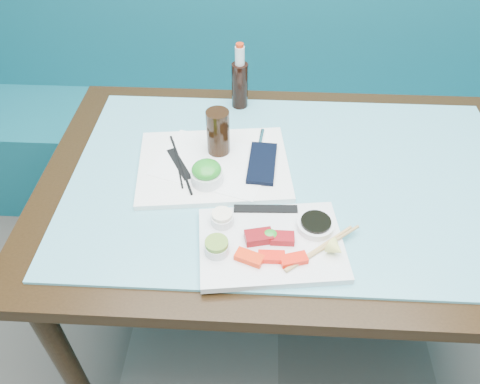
{
  "coord_description": "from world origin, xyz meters",
  "views": [
    {
      "loc": [
        -0.1,
        0.49,
        1.62
      ],
      "look_at": [
        -0.14,
        1.34,
        0.8
      ],
      "focal_mm": 35.0,
      "sensor_mm": 36.0,
      "label": 1
    }
  ],
  "objects_px": {
    "dining_table": "(291,200)",
    "cola_bottle_body": "(240,85)",
    "seaweed_bowl": "(207,177)",
    "cola_glass": "(218,132)",
    "serving_tray": "(214,165)",
    "blue_napkin": "(215,172)",
    "booth_bench": "(281,117)",
    "sashimi_plate": "(271,244)"
  },
  "relations": [
    {
      "from": "dining_table",
      "to": "cola_bottle_body",
      "type": "bearing_deg",
      "value": 115.76
    },
    {
      "from": "seaweed_bowl",
      "to": "cola_glass",
      "type": "distance_m",
      "value": 0.14
    },
    {
      "from": "serving_tray",
      "to": "cola_glass",
      "type": "bearing_deg",
      "value": 72.83
    },
    {
      "from": "seaweed_bowl",
      "to": "cola_bottle_body",
      "type": "bearing_deg",
      "value": 80.37
    },
    {
      "from": "dining_table",
      "to": "blue_napkin",
      "type": "bearing_deg",
      "value": 177.96
    },
    {
      "from": "dining_table",
      "to": "serving_tray",
      "type": "relative_size",
      "value": 3.38
    },
    {
      "from": "booth_bench",
      "to": "dining_table",
      "type": "relative_size",
      "value": 2.14
    },
    {
      "from": "serving_tray",
      "to": "seaweed_bowl",
      "type": "bearing_deg",
      "value": -104.46
    },
    {
      "from": "serving_tray",
      "to": "cola_bottle_body",
      "type": "xyz_separation_m",
      "value": [
        0.06,
        0.32,
        0.07
      ]
    },
    {
      "from": "blue_napkin",
      "to": "cola_glass",
      "type": "bearing_deg",
      "value": 86.57
    },
    {
      "from": "blue_napkin",
      "to": "seaweed_bowl",
      "type": "bearing_deg",
      "value": -105.83
    },
    {
      "from": "seaweed_bowl",
      "to": "cola_glass",
      "type": "relative_size",
      "value": 0.65
    },
    {
      "from": "booth_bench",
      "to": "dining_table",
      "type": "distance_m",
      "value": 0.89
    },
    {
      "from": "dining_table",
      "to": "blue_napkin",
      "type": "distance_m",
      "value": 0.24
    },
    {
      "from": "cola_bottle_body",
      "to": "blue_napkin",
      "type": "height_order",
      "value": "cola_bottle_body"
    },
    {
      "from": "seaweed_bowl",
      "to": "cola_bottle_body",
      "type": "distance_m",
      "value": 0.4
    },
    {
      "from": "cola_glass",
      "to": "seaweed_bowl",
      "type": "bearing_deg",
      "value": -98.75
    },
    {
      "from": "booth_bench",
      "to": "seaweed_bowl",
      "type": "relative_size",
      "value": 34.7
    },
    {
      "from": "cola_glass",
      "to": "cola_bottle_body",
      "type": "relative_size",
      "value": 0.9
    },
    {
      "from": "booth_bench",
      "to": "dining_table",
      "type": "bearing_deg",
      "value": -90.0
    },
    {
      "from": "seaweed_bowl",
      "to": "dining_table",
      "type": "bearing_deg",
      "value": 11.4
    },
    {
      "from": "sashimi_plate",
      "to": "cola_glass",
      "type": "height_order",
      "value": "cola_glass"
    },
    {
      "from": "sashimi_plate",
      "to": "blue_napkin",
      "type": "xyz_separation_m",
      "value": [
        -0.16,
        0.26,
        -0.01
      ]
    },
    {
      "from": "dining_table",
      "to": "cola_glass",
      "type": "height_order",
      "value": "cola_glass"
    },
    {
      "from": "sashimi_plate",
      "to": "serving_tray",
      "type": "xyz_separation_m",
      "value": [
        -0.16,
        0.28,
        -0.0
      ]
    },
    {
      "from": "booth_bench",
      "to": "serving_tray",
      "type": "relative_size",
      "value": 7.23
    },
    {
      "from": "sashimi_plate",
      "to": "serving_tray",
      "type": "height_order",
      "value": "sashimi_plate"
    },
    {
      "from": "booth_bench",
      "to": "sashimi_plate",
      "type": "relative_size",
      "value": 8.91
    },
    {
      "from": "dining_table",
      "to": "blue_napkin",
      "type": "relative_size",
      "value": 10.37
    },
    {
      "from": "serving_tray",
      "to": "seaweed_bowl",
      "type": "relative_size",
      "value": 4.8
    },
    {
      "from": "cola_bottle_body",
      "to": "blue_napkin",
      "type": "distance_m",
      "value": 0.35
    },
    {
      "from": "serving_tray",
      "to": "blue_napkin",
      "type": "bearing_deg",
      "value": -81.86
    },
    {
      "from": "seaweed_bowl",
      "to": "cola_bottle_body",
      "type": "relative_size",
      "value": 0.58
    },
    {
      "from": "sashimi_plate",
      "to": "cola_glass",
      "type": "bearing_deg",
      "value": 107.23
    },
    {
      "from": "cola_glass",
      "to": "blue_napkin",
      "type": "xyz_separation_m",
      "value": [
        -0.0,
        -0.08,
        -0.08
      ]
    },
    {
      "from": "sashimi_plate",
      "to": "cola_bottle_body",
      "type": "xyz_separation_m",
      "value": [
        -0.11,
        0.59,
        0.07
      ]
    },
    {
      "from": "booth_bench",
      "to": "serving_tray",
      "type": "distance_m",
      "value": 0.93
    },
    {
      "from": "dining_table",
      "to": "serving_tray",
      "type": "bearing_deg",
      "value": 172.78
    },
    {
      "from": "blue_napkin",
      "to": "dining_table",
      "type": "bearing_deg",
      "value": -2.04
    },
    {
      "from": "booth_bench",
      "to": "seaweed_bowl",
      "type": "distance_m",
      "value": 1.01
    },
    {
      "from": "sashimi_plate",
      "to": "seaweed_bowl",
      "type": "xyz_separation_m",
      "value": [
        -0.17,
        0.2,
        0.02
      ]
    },
    {
      "from": "booth_bench",
      "to": "cola_glass",
      "type": "relative_size",
      "value": 22.49
    }
  ]
}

